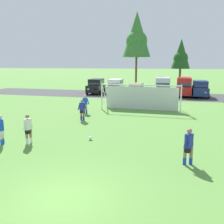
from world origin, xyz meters
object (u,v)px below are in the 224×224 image
Objects in this scene: player_trailing_back at (189,147)px; parked_car_slot_center_left at (136,89)px; player_defender_far at (85,104)px; parked_car_slot_left at (115,86)px; parked_car_slot_right at (200,89)px; player_midfield_center at (82,110)px; parked_car_slot_far_left at (96,86)px; soccer_ball at (90,138)px; player_striker_near at (28,129)px; player_winger_left at (1,130)px; soccer_goal at (141,97)px; parked_car_slot_center at (162,86)px; parked_car_slot_center_right at (184,86)px.

player_trailing_back is 23.47m from parked_car_slot_center_left.
player_defender_far is at bearing -100.44° from parked_car_slot_center_left.
parked_car_slot_left is at bearing 92.79° from player_defender_far.
parked_car_slot_right is (8.46, 0.70, 0.24)m from parked_car_slot_center_left.
parked_car_slot_far_left is at bearing 104.57° from player_midfield_center.
player_midfield_center is at bearing 116.38° from soccer_ball.
player_striker_near is at bearing -115.93° from parked_car_slot_right.
soccer_ball is at bearing 157.25° from player_trailing_back.
player_winger_left is (-2.16, -6.52, 0.00)m from player_midfield_center.
soccer_goal reaches higher than player_defender_far.
player_winger_left is at bearing -118.13° from parked_car_slot_right.
soccer_ball is 21.79m from parked_car_slot_left.
player_striker_near is 1.00× the size of player_trailing_back.
player_striker_near is at bearing -155.09° from soccer_ball.
parked_car_slot_far_left reaches higher than player_trailing_back.
soccer_goal reaches higher than parked_car_slot_center.
player_midfield_center is at bearing -75.43° from parked_car_slot_far_left.
soccer_goal is (1.56, 10.05, 1.18)m from soccer_ball.
player_midfield_center is at bearing -121.57° from parked_car_slot_right.
player_striker_near is at bearing 19.38° from player_winger_left.
player_midfield_center is 0.34× the size of parked_car_slot_center_right.
soccer_goal reaches higher than parked_car_slot_center_right.
player_striker_near is 6.09m from player_midfield_center.
parked_car_slot_left is (-9.01, 23.68, 0.29)m from player_trailing_back.
soccer_goal is at bearing -54.09° from parked_car_slot_far_left.
parked_car_slot_center is at bearing 81.79° from soccer_ball.
player_striker_near is 1.00× the size of player_winger_left.
parked_car_slot_left is (-5.26, 11.40, -0.18)m from soccer_goal.
parked_car_slot_center_right reaches higher than player_winger_left.
parked_car_slot_far_left and parked_car_slot_right have the same top height.
parked_car_slot_right is at bearing 52.14° from player_defender_far.
player_trailing_back reaches higher than soccer_ball.
soccer_goal is 1.53× the size of parked_car_slot_center_right.
parked_car_slot_center_right is at bearing 1.00° from parked_car_slot_far_left.
soccer_ball is 22.41m from parked_car_slot_center_right.
parked_car_slot_far_left is at bearing 179.34° from parked_car_slot_right.
parked_car_slot_center_right is at bearing 74.77° from soccer_ball.
parked_car_slot_center_right is at bearing 68.72° from player_striker_near.
parked_car_slot_left reaches higher than player_winger_left.
parked_car_slot_far_left is at bearing 107.26° from soccer_ball.
player_midfield_center is at bearing -125.23° from soccer_goal.
parked_car_slot_left is at bearing 163.28° from parked_car_slot_center_left.
soccer_goal is at bearing -65.24° from parked_car_slot_left.
player_defender_far and player_trailing_back have the same top height.
parked_car_slot_left is at bearing 114.76° from soccer_goal.
player_striker_near is 25.17m from parked_car_slot_right.
parked_car_slot_right is at bearing 4.74° from parked_car_slot_center_left.
soccer_goal is 10.67m from parked_car_slot_center_left.
parked_car_slot_left is at bearing 178.79° from parked_car_slot_right.
parked_car_slot_left is 1.08× the size of parked_car_slot_center_left.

